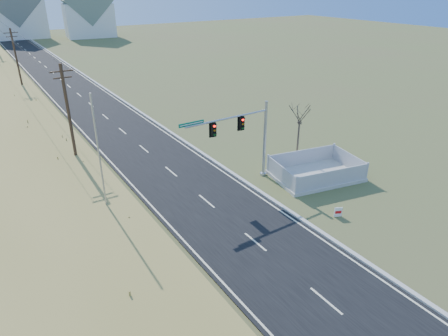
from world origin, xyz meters
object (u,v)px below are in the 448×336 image
at_px(open_sign, 338,212).
at_px(flagpole, 102,174).
at_px(bare_tree, 300,113).
at_px(traffic_signal_mast, 247,135).
at_px(fence_enclosure, 315,174).

relative_size(open_sign, flagpole, 0.08).
bearing_deg(bare_tree, open_sign, -115.10).
height_order(open_sign, bare_tree, bare_tree).
bearing_deg(flagpole, traffic_signal_mast, -0.57).
height_order(fence_enclosure, bare_tree, bare_tree).
distance_m(fence_enclosure, open_sign, 6.17).
xyz_separation_m(fence_enclosure, bare_tree, (1.03, 3.46, 4.16)).
relative_size(open_sign, bare_tree, 0.13).
height_order(fence_enclosure, flagpole, flagpole).
height_order(flagpole, bare_tree, flagpole).
bearing_deg(flagpole, bare_tree, 2.34).
xyz_separation_m(flagpole, bare_tree, (17.63, 0.72, 0.93)).
bearing_deg(open_sign, bare_tree, 89.21).
bearing_deg(fence_enclosure, open_sign, -109.67).
height_order(fence_enclosure, open_sign, fence_enclosure).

